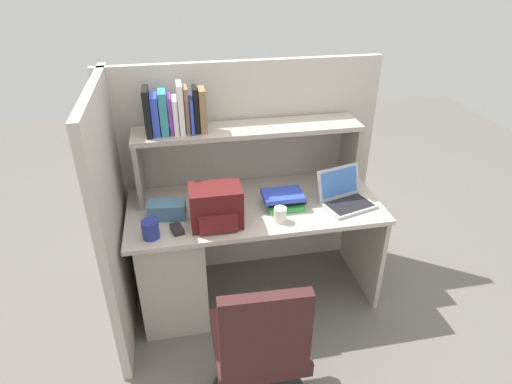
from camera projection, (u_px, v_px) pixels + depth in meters
ground_plane at (255, 291)px, 3.13m from camera, size 8.00×8.00×0.00m
desk at (197, 253)px, 2.86m from camera, size 1.60×0.70×0.73m
cubicle_partition_rear at (244, 172)px, 3.07m from camera, size 1.84×0.05×1.55m
cubicle_partition_left at (115, 217)px, 2.56m from camera, size 0.05×1.06×1.55m
overhead_hutch at (248, 141)px, 2.77m from camera, size 1.44×0.28×0.45m
reference_books_on_shelf at (174, 112)px, 2.58m from camera, size 0.36×0.18×0.30m
laptop at (345, 196)px, 2.76m from camera, size 0.37×0.33×0.22m
backpack at (216, 207)px, 2.52m from camera, size 0.30×0.23×0.24m
computer_mouse at (177, 229)px, 2.50m from camera, size 0.09×0.12×0.03m
paper_cup at (280, 215)px, 2.58m from camera, size 0.08×0.08×0.09m
tissue_box at (167, 210)px, 2.62m from camera, size 0.23×0.15×0.10m
snack_canister at (150, 229)px, 2.43m from camera, size 0.10×0.10×0.11m
desk_book_stack at (284, 199)px, 2.74m from camera, size 0.26×0.20×0.09m
office_chair at (260, 358)px, 2.15m from camera, size 0.52×0.52×0.93m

